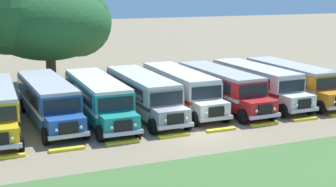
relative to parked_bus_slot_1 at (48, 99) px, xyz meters
name	(u,v)px	position (x,y,z in m)	size (l,w,h in m)	color
ground_plane	(198,134)	(8.07, -6.48, -1.58)	(220.00, 220.00, 0.00)	#937F60
parked_bus_slot_1	(48,99)	(0.00, 0.00, 0.00)	(3.02, 10.88, 2.82)	#23519E
parked_bus_slot_2	(98,97)	(3.25, -0.74, 0.00)	(2.72, 10.85, 2.82)	teal
parked_bus_slot_3	(143,92)	(6.59, -0.56, 0.00)	(2.73, 10.85, 2.82)	#9E9993
parked_bus_slot_4	(180,87)	(9.79, 0.03, 0.00)	(2.75, 10.85, 2.82)	silver
parked_bus_slot_5	(221,86)	(12.84, -0.71, 0.00)	(2.92, 10.87, 2.82)	red
parked_bus_slot_6	(257,82)	(16.23, -0.41, 0.00)	(2.94, 10.87, 2.82)	silver
parked_bus_slot_7	(291,80)	(19.37, -0.66, 0.00)	(2.75, 10.85, 2.82)	orange
curb_wheelstop_0	(6,157)	(-3.35, -6.47, -1.51)	(2.00, 0.36, 0.15)	yellow
curb_wheelstop_1	(67,149)	(-0.09, -6.47, -1.51)	(2.00, 0.36, 0.15)	yellow
curb_wheelstop_2	(123,142)	(3.17, -6.47, -1.51)	(2.00, 0.36, 0.15)	yellow
curb_wheelstop_3	(174,136)	(6.44, -6.47, -1.51)	(2.00, 0.36, 0.15)	yellow
curb_wheelstop_4	(221,130)	(9.70, -6.47, -1.51)	(2.00, 0.36, 0.15)	yellow
curb_wheelstop_5	(264,124)	(12.96, -6.47, -1.51)	(2.00, 0.36, 0.15)	yellow
curb_wheelstop_6	(305,119)	(16.22, -6.47, -1.51)	(2.00, 0.36, 0.15)	yellow
broad_shade_tree	(46,21)	(2.03, 11.88, 4.37)	(12.68, 10.70, 9.73)	brown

